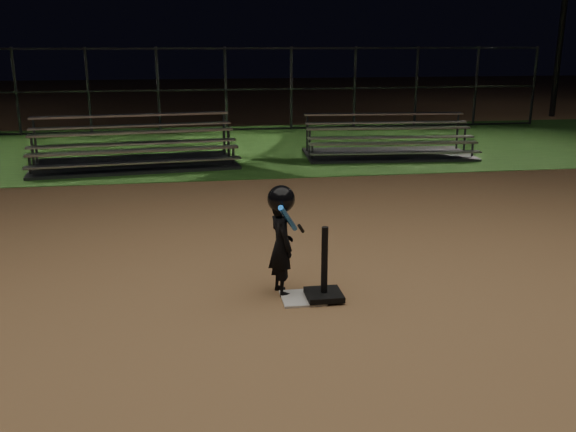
# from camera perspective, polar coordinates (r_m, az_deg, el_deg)

# --- Properties ---
(ground) EXTENTS (80.00, 80.00, 0.00)m
(ground) POSITION_cam_1_polar(r_m,az_deg,el_deg) (6.75, 1.34, -7.62)
(ground) COLOR #9A6F46
(ground) RESTS_ON ground
(grass_strip) EXTENTS (60.00, 8.00, 0.01)m
(grass_strip) POSITION_cam_1_polar(r_m,az_deg,el_deg) (16.35, -4.96, 6.34)
(grass_strip) COLOR #244F19
(grass_strip) RESTS_ON ground
(home_plate) EXTENTS (0.45, 0.45, 0.02)m
(home_plate) POSITION_cam_1_polar(r_m,az_deg,el_deg) (6.75, 1.34, -7.52)
(home_plate) COLOR beige
(home_plate) RESTS_ON ground
(batting_tee) EXTENTS (0.38, 0.38, 0.79)m
(batting_tee) POSITION_cam_1_polar(r_m,az_deg,el_deg) (6.69, 3.33, -6.31)
(batting_tee) COLOR black
(batting_tee) RESTS_ON home_plate
(child_batter) EXTENTS (0.44, 0.64, 1.22)m
(child_batter) POSITION_cam_1_polar(r_m,az_deg,el_deg) (6.68, -0.61, -1.96)
(child_batter) COLOR black
(child_batter) RESTS_ON ground
(bleacher_left) EXTENTS (4.58, 2.59, 1.07)m
(bleacher_left) POSITION_cam_1_polar(r_m,az_deg,el_deg) (14.16, -13.85, 5.34)
(bleacher_left) COLOR #ABABAF
(bleacher_left) RESTS_ON ground
(bleacher_right) EXTENTS (4.07, 2.21, 0.96)m
(bleacher_right) POSITION_cam_1_polar(r_m,az_deg,el_deg) (15.17, 9.15, 6.19)
(bleacher_right) COLOR #B0B1B5
(bleacher_right) RESTS_ON ground
(backstop_fence) EXTENTS (20.08, 0.08, 2.50)m
(backstop_fence) POSITION_cam_1_polar(r_m,az_deg,el_deg) (19.18, -5.73, 11.46)
(backstop_fence) COLOR #38383D
(backstop_fence) RESTS_ON ground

